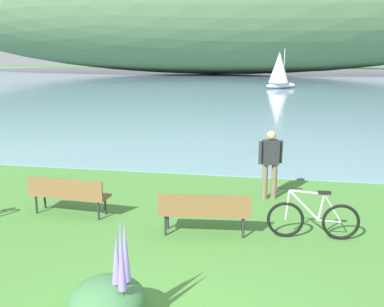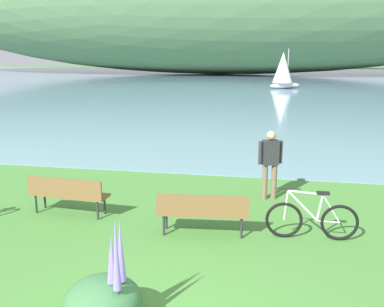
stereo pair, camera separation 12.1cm
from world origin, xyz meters
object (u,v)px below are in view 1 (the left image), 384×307
park_bench_near_camera (204,210)px  bicycle_leaning_near_bench (313,219)px  person_at_shoreline (270,160)px  park_bench_further_along (68,193)px  sailboat_nearest_to_shore (279,70)px

park_bench_near_camera → bicycle_leaning_near_bench: 2.11m
person_at_shoreline → park_bench_further_along: bearing=-155.9°
person_at_shoreline → sailboat_nearest_to_shore: sailboat_nearest_to_shore is taller
bicycle_leaning_near_bench → park_bench_further_along: bearing=176.6°
bicycle_leaning_near_bench → sailboat_nearest_to_shore: 35.16m
sailboat_nearest_to_shore → park_bench_further_along: bearing=-98.0°
park_bench_further_along → sailboat_nearest_to_shore: sailboat_nearest_to_shore is taller
park_bench_near_camera → park_bench_further_along: 3.17m
sailboat_nearest_to_shore → person_at_shoreline: bearing=-90.9°
park_bench_near_camera → sailboat_nearest_to_shore: (1.76, 35.36, 1.28)m
bicycle_leaning_near_bench → park_bench_near_camera: bearing=-173.9°
park_bench_near_camera → park_bench_further_along: size_ratio=1.00×
park_bench_near_camera → bicycle_leaning_near_bench: size_ratio=1.04×
park_bench_near_camera → sailboat_nearest_to_shore: bearing=87.2°
park_bench_further_along → person_at_shoreline: bearing=24.1°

